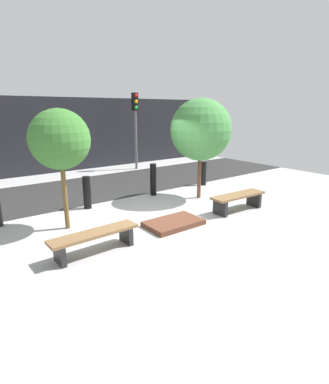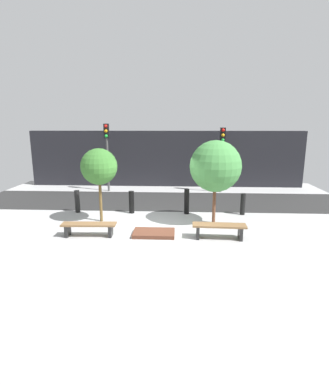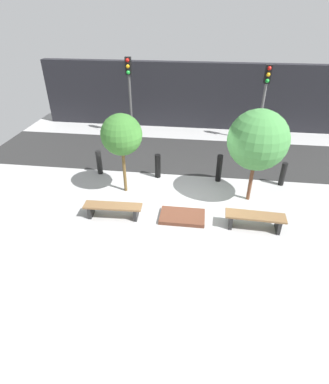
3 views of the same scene
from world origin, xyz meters
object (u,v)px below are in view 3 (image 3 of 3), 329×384
bench_right (255,219)px  bollard_far_left (99,162)px  planter_bed (182,217)px  bollard_left (158,166)px  tree_behind_left_bench (121,135)px  tree_behind_right_bench (258,140)px  bollard_right (283,174)px  traffic_light_mid_west (265,90)px  bollard_center (219,168)px  traffic_light_west (129,83)px  bench_left (113,208)px

bench_right → bollard_far_left: bollard_far_left is taller
planter_bed → bollard_left: bollard_left is taller
tree_behind_left_bench → bollard_far_left: 2.39m
tree_behind_right_bench → bollard_far_left: 5.97m
bench_right → tree_behind_right_bench: size_ratio=0.56×
bollard_left → bollard_right: bearing=0.0°
bench_right → bollard_far_left: (-5.61, 2.73, 0.13)m
bollard_right → traffic_light_mid_west: (-0.34, 4.24, 1.97)m
bollard_center → bollard_left: bearing=180.0°
traffic_light_mid_west → bollard_center: bearing=-114.9°
bench_right → traffic_light_west: (-5.27, 6.97, 2.21)m
bench_left → bollard_center: bollard_center is taller
bench_right → bollard_far_left: size_ratio=1.85×
tree_behind_right_bench → planter_bed: bearing=-147.0°
bench_left → bollard_center: 4.29m
tree_behind_right_bench → traffic_light_west: bearing=134.4°
bollard_left → traffic_light_west: size_ratio=0.25×
planter_bed → traffic_light_west: (-3.12, 6.77, 2.49)m
bench_left → traffic_light_west: 7.38m
planter_bed → bench_left: bearing=-174.7°
planter_bed → bollard_center: bearing=65.5°
planter_bed → traffic_light_mid_west: 7.82m
bollard_right → tree_behind_left_bench: bearing=-168.5°
bench_left → planter_bed: bearing=3.0°
bench_left → bollard_left: bearing=67.7°
bench_right → traffic_light_west: 9.01m
bench_left → traffic_light_west: (-0.97, 6.97, 2.23)m
tree_behind_left_bench → traffic_light_mid_west: (5.27, 5.38, 0.31)m
bollard_far_left → traffic_light_mid_west: bearing=32.8°
tree_behind_left_bench → tree_behind_right_bench: bearing=-0.0°
bench_left → bollard_left: 2.91m
bench_left → tree_behind_right_bench: tree_behind_right_bench is taller
bollard_right → tree_behind_right_bench: bearing=-139.0°
bench_right → tree_behind_left_bench: 4.91m
bollard_left → tree_behind_right_bench: bearing=-19.1°
bollard_center → traffic_light_mid_west: 5.04m
tree_behind_right_bench → bollard_center: (-0.99, 1.14, -1.63)m
bench_right → traffic_light_west: traffic_light_west is taller
traffic_light_west → traffic_light_mid_west: traffic_light_west is taller
tree_behind_right_bench → traffic_light_west: size_ratio=0.84×
traffic_light_mid_west → tree_behind_right_bench: bearing=-100.3°
tree_behind_left_bench → bollard_right: tree_behind_left_bench is taller
bollard_center → traffic_light_mid_west: (1.97, 4.24, 1.89)m
bollard_right → traffic_light_west: bearing=147.2°
bollard_left → bollard_center: 2.31m
bollard_center → bollard_right: 2.31m
bench_left → bench_right: bearing=-2.3°
tree_behind_right_bench → bench_left: bearing=-159.6°
bench_left → traffic_light_west: bearing=95.6°
bench_left → bollard_right: (5.61, 2.73, 0.13)m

